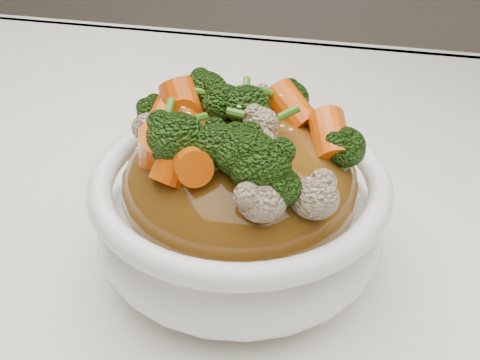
# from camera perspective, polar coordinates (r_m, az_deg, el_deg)

# --- Properties ---
(tablecloth) EXTENTS (1.20, 0.80, 0.04)m
(tablecloth) POSITION_cam_1_polar(r_m,az_deg,el_deg) (0.47, -3.08, -5.92)
(tablecloth) COLOR white
(tablecloth) RESTS_ON dining_table
(bowl) EXTENTS (0.22, 0.22, 0.08)m
(bowl) POSITION_cam_1_polar(r_m,az_deg,el_deg) (0.39, 0.00, -3.58)
(bowl) COLOR white
(bowl) RESTS_ON tablecloth
(sauce_base) EXTENTS (0.17, 0.17, 0.09)m
(sauce_base) POSITION_cam_1_polar(r_m,az_deg,el_deg) (0.38, 0.00, -0.34)
(sauce_base) COLOR #5F3A10
(sauce_base) RESTS_ON bowl
(carrots) EXTENTS (0.17, 0.17, 0.05)m
(carrots) POSITION_cam_1_polar(r_m,az_deg,el_deg) (0.35, 0.00, 7.43)
(carrots) COLOR #D95007
(carrots) RESTS_ON sauce_base
(broccoli) EXTENTS (0.17, 0.17, 0.04)m
(broccoli) POSITION_cam_1_polar(r_m,az_deg,el_deg) (0.35, 0.00, 7.29)
(broccoli) COLOR black
(broccoli) RESTS_ON sauce_base
(cauliflower) EXTENTS (0.17, 0.17, 0.03)m
(cauliflower) POSITION_cam_1_polar(r_m,az_deg,el_deg) (0.35, 0.00, 7.02)
(cauliflower) COLOR tan
(cauliflower) RESTS_ON sauce_base
(scallions) EXTENTS (0.13, 0.13, 0.02)m
(scallions) POSITION_cam_1_polar(r_m,az_deg,el_deg) (0.35, 0.00, 7.56)
(scallions) COLOR #34721A
(scallions) RESTS_ON sauce_base
(sesame_seeds) EXTENTS (0.16, 0.16, 0.01)m
(sesame_seeds) POSITION_cam_1_polar(r_m,az_deg,el_deg) (0.35, 0.00, 7.56)
(sesame_seeds) COLOR beige
(sesame_seeds) RESTS_ON sauce_base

